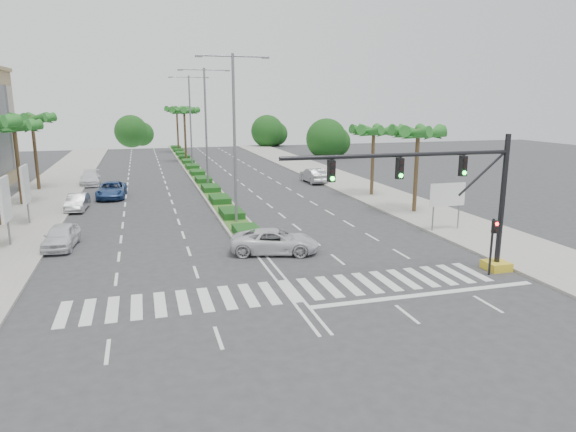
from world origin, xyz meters
name	(u,v)px	position (x,y,z in m)	size (l,w,h in m)	color
ground	(290,291)	(0.00, 0.00, 0.00)	(160.00, 160.00, 0.00)	#333335
footpath_right	(388,198)	(15.20, 20.00, 0.07)	(6.00, 120.00, 0.15)	gray
footpath_left	(25,219)	(-15.20, 20.00, 0.07)	(6.00, 120.00, 0.15)	gray
median	(193,170)	(0.00, 45.00, 0.10)	(2.20, 75.00, 0.20)	gray
median_grass	(193,169)	(0.00, 45.00, 0.22)	(1.80, 75.00, 0.04)	#305F20
signal_gantry	(465,209)	(9.27, 0.00, 3.46)	(12.60, 1.20, 7.20)	gold
pedestrian_signal	(493,237)	(10.60, -0.68, 2.04)	(0.28, 0.36, 3.00)	black
direction_sign	(447,197)	(13.50, 7.99, 2.45)	(2.70, 0.11, 3.40)	slate
billboard_near	(5,200)	(-14.50, 12.00, 2.96)	(0.18, 2.10, 4.35)	slate
billboard_far	(25,185)	(-14.50, 18.00, 2.96)	(0.18, 2.10, 4.35)	slate
palm_left_far	(14,130)	(-16.50, 26.00, 6.50)	(4.57, 4.68, 7.35)	brown
palm_left_end	(32,121)	(-16.50, 34.00, 6.88)	(4.57, 4.68, 7.75)	brown
palm_right_near	(418,135)	(14.50, 14.00, 6.20)	(4.57, 4.68, 7.05)	brown
palm_right_far	(374,133)	(14.50, 22.00, 5.91)	(4.57, 4.68, 6.75)	brown
palm_median_a	(184,113)	(0.00, 55.00, 7.17)	(4.57, 4.68, 8.05)	brown
palm_median_b	(177,111)	(0.00, 70.00, 7.17)	(4.57, 4.68, 8.05)	brown
streetlight_near	(234,130)	(0.00, 14.00, 6.81)	(5.10, 0.25, 12.00)	slate
streetlight_mid	(206,122)	(0.00, 30.00, 6.81)	(5.10, 0.25, 12.00)	slate
streetlight_far	(190,117)	(0.00, 46.00, 6.81)	(5.10, 0.25, 12.00)	slate
car_parked_a	(61,236)	(-11.41, 10.95, 0.73)	(1.71, 4.26, 1.45)	silver
car_parked_b	(77,202)	(-11.70, 22.59, 0.68)	(1.43, 4.11, 1.35)	#A9AAAE
car_parked_c	(112,190)	(-9.24, 27.69, 0.74)	(2.46, 5.33, 1.48)	#2A4983
car_parked_d	(90,178)	(-11.80, 36.32, 0.72)	(2.01, 4.93, 1.43)	white
car_crossing	(275,241)	(0.90, 6.27, 0.72)	(2.38, 5.17, 1.44)	silver
car_right	(314,175)	(11.80, 31.19, 0.79)	(1.68, 4.82, 1.59)	#A0A0A4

